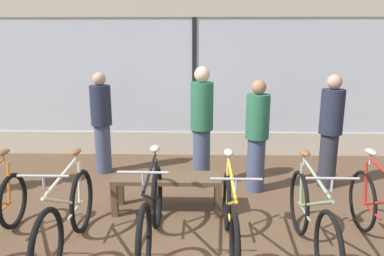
# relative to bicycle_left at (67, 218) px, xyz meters

# --- Properties ---
(ground_plane) EXTENTS (24.00, 24.00, 0.00)m
(ground_plane) POSITION_rel_bicycle_left_xyz_m (1.26, 0.15, -0.40)
(ground_plane) COLOR brown
(shop_back_wall) EXTENTS (12.00, 0.08, 3.20)m
(shop_back_wall) POSITION_rel_bicycle_left_xyz_m (1.26, 3.53, 1.24)
(shop_back_wall) COLOR beige
(shop_back_wall) RESTS_ON ground_plane
(bicycle_left) EXTENTS (0.46, 1.75, 1.05)m
(bicycle_left) POSITION_rel_bicycle_left_xyz_m (0.00, 0.00, 0.00)
(bicycle_left) COLOR black
(bicycle_left) RESTS_ON ground_plane
(bicycle_center_left) EXTENTS (0.46, 1.78, 1.06)m
(bicycle_center_left) POSITION_rel_bicycle_left_xyz_m (0.87, 0.11, 0.00)
(bicycle_center_left) COLOR black
(bicycle_center_left) RESTS_ON ground_plane
(bicycle_center_right) EXTENTS (0.46, 1.75, 1.02)m
(bicycle_center_right) POSITION_rel_bicycle_left_xyz_m (1.70, 0.06, -0.02)
(bicycle_center_right) COLOR black
(bicycle_center_right) RESTS_ON ground_plane
(bicycle_right) EXTENTS (0.46, 1.77, 1.05)m
(bicycle_right) POSITION_rel_bicycle_left_xyz_m (2.53, 0.01, 0.01)
(bicycle_right) COLOR black
(bicycle_right) RESTS_ON ground_plane
(bicycle_far_right) EXTENTS (0.46, 1.74, 1.04)m
(bicycle_far_right) POSITION_rel_bicycle_left_xyz_m (3.29, 0.10, 0.00)
(bicycle_far_right) COLOR black
(bicycle_far_right) RESTS_ON ground_plane
(display_bench) EXTENTS (1.40, 0.44, 0.48)m
(display_bench) POSITION_rel_bicycle_left_xyz_m (0.96, 1.04, -0.01)
(display_bench) COLOR brown
(display_bench) RESTS_ON ground_plane
(customer_near_rack) EXTENTS (0.47, 0.47, 1.72)m
(customer_near_rack) POSITION_rel_bicycle_left_xyz_m (3.32, 1.93, 0.50)
(customer_near_rack) COLOR #2D2D38
(customer_near_rack) RESTS_ON ground_plane
(customer_by_window) EXTENTS (0.42, 0.42, 1.83)m
(customer_by_window) POSITION_rel_bicycle_left_xyz_m (1.40, 1.93, 0.57)
(customer_by_window) COLOR #424C6B
(customer_by_window) RESTS_ON ground_plane
(customer_mid_floor) EXTENTS (0.43, 0.43, 1.69)m
(customer_mid_floor) POSITION_rel_bicycle_left_xyz_m (-0.26, 2.48, 0.49)
(customer_mid_floor) COLOR #424C6B
(customer_mid_floor) RESTS_ON ground_plane
(customer_near_bench) EXTENTS (0.45, 0.45, 1.66)m
(customer_near_bench) POSITION_rel_bicycle_left_xyz_m (2.21, 1.75, 0.47)
(customer_near_bench) COLOR #424C6B
(customer_near_bench) RESTS_ON ground_plane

